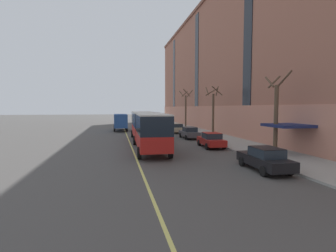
# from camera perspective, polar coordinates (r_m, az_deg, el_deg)

# --- Properties ---
(ground_plane) EXTENTS (260.00, 260.00, 0.00)m
(ground_plane) POSITION_cam_1_polar(r_m,az_deg,el_deg) (30.72, -3.49, -3.70)
(ground_plane) COLOR #4C4947
(sidewalk) EXTENTS (5.20, 160.00, 0.15)m
(sidewalk) POSITION_cam_1_polar(r_m,az_deg,el_deg) (36.02, 10.72, -2.49)
(sidewalk) COLOR #9E9B93
(sidewalk) RESTS_ON ground
(apartment_facade) EXTENTS (15.20, 110.00, 24.24)m
(apartment_facade) POSITION_cam_1_polar(r_m,az_deg,el_deg) (38.20, 25.26, 15.71)
(apartment_facade) COLOR #A36651
(apartment_facade) RESTS_ON ground
(city_bus) EXTENTS (3.29, 18.91, 3.59)m
(city_bus) POSITION_cam_1_polar(r_m,az_deg,el_deg) (28.92, -4.75, -0.03)
(city_bus) COLOR red
(city_bus) RESTS_ON ground
(parked_car_darkgray_0) EXTENTS (2.01, 4.53, 1.56)m
(parked_car_darkgray_0) POSITION_cam_1_polar(r_m,az_deg,el_deg) (35.03, 4.70, -1.46)
(parked_car_darkgray_0) COLOR #4C4C51
(parked_car_darkgray_0) RESTS_ON ground
(parked_car_black_1) EXTENTS (2.04, 4.67, 1.56)m
(parked_car_black_1) POSITION_cam_1_polar(r_m,az_deg,el_deg) (18.39, 20.33, -6.71)
(parked_car_black_1) COLOR black
(parked_car_black_1) RESTS_ON ground
(parked_car_navy_2) EXTENTS (2.15, 4.60, 1.56)m
(parked_car_navy_2) POSITION_cam_1_polar(r_m,az_deg,el_deg) (63.55, -2.44, 1.02)
(parked_car_navy_2) COLOR navy
(parked_car_navy_2) RESTS_ON ground
(parked_car_black_3) EXTENTS (1.98, 4.30, 1.56)m
(parked_car_black_3) POSITION_cam_1_polar(r_m,az_deg,el_deg) (56.89, -1.59, 0.67)
(parked_car_black_3) COLOR black
(parked_car_black_3) RESTS_ON ground
(parked_car_red_4) EXTENTS (2.12, 4.29, 1.56)m
(parked_car_red_4) POSITION_cam_1_polar(r_m,az_deg,el_deg) (50.19, -0.03, 0.22)
(parked_car_red_4) COLOR #B21E19
(parked_car_red_4) RESTS_ON ground
(parked_car_red_5) EXTENTS (2.11, 4.65, 1.56)m
(parked_car_red_5) POSITION_cam_1_polar(r_m,az_deg,el_deg) (27.47, 9.37, -3.02)
(parked_car_red_5) COLOR #B21E19
(parked_car_red_5) RESTS_ON ground
(parked_car_champagne_6) EXTENTS (2.13, 4.40, 1.56)m
(parked_car_champagne_6) POSITION_cam_1_polar(r_m,az_deg,el_deg) (42.62, 1.81, -0.46)
(parked_car_champagne_6) COLOR #BCAD89
(parked_car_champagne_6) RESTS_ON ground
(box_truck) EXTENTS (2.40, 7.31, 2.97)m
(box_truck) POSITION_cam_1_polar(r_m,az_deg,el_deg) (46.94, -10.32, 1.01)
(box_truck) COLOR #285199
(box_truck) RESTS_ON ground
(street_tree_near_corner) EXTENTS (1.83, 1.68, 7.10)m
(street_tree_near_corner) POSITION_cam_1_polar(r_m,az_deg,el_deg) (24.18, 22.45, 2.43)
(street_tree_near_corner) COLOR brown
(street_tree_near_corner) RESTS_ON sidewalk
(street_tree_mid_block) EXTENTS (2.15, 2.15, 6.90)m
(street_tree_mid_block) POSITION_cam_1_polar(r_m,az_deg,el_deg) (37.25, 9.79, 3.46)
(street_tree_mid_block) COLOR brown
(street_tree_mid_block) RESTS_ON sidewalk
(street_tree_far_uptown) EXTENTS (2.36, 2.31, 7.56)m
(street_tree_far_uptown) POSITION_cam_1_polar(r_m,az_deg,el_deg) (51.21, 3.87, 3.91)
(street_tree_far_uptown) COLOR brown
(street_tree_far_uptown) RESTS_ON sidewalk
(fire_hydrant) EXTENTS (0.42, 0.24, 0.72)m
(fire_hydrant) POSITION_cam_1_polar(r_m,az_deg,el_deg) (23.47, 17.87, -5.08)
(fire_hydrant) COLOR red
(fire_hydrant) RESTS_ON sidewalk
(lane_centerline) EXTENTS (0.16, 140.00, 0.01)m
(lane_centerline) POSITION_cam_1_polar(r_m,az_deg,el_deg) (33.46, -8.52, -3.09)
(lane_centerline) COLOR #E0D66B
(lane_centerline) RESTS_ON ground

